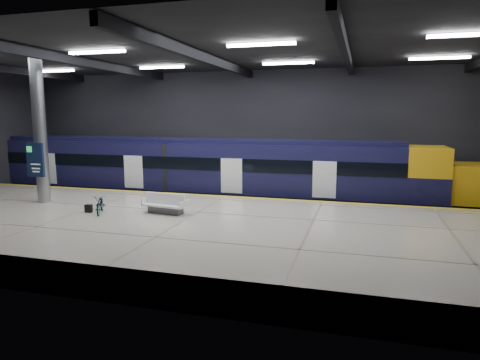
% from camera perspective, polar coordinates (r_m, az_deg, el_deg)
% --- Properties ---
extents(ground, '(30.00, 30.00, 0.00)m').
position_cam_1_polar(ground, '(19.94, -4.51, -6.75)').
color(ground, black).
rests_on(ground, ground).
extents(room_shell, '(30.10, 16.10, 8.05)m').
position_cam_1_polar(room_shell, '(19.24, -4.71, 9.92)').
color(room_shell, black).
rests_on(room_shell, ground).
extents(platform, '(30.00, 11.00, 1.10)m').
position_cam_1_polar(platform, '(17.56, -7.41, -7.06)').
color(platform, '#BCB39F').
rests_on(platform, ground).
extents(safety_strip, '(30.00, 0.40, 0.01)m').
position_cam_1_polar(safety_strip, '(22.22, -2.06, -2.20)').
color(safety_strip, gold).
rests_on(safety_strip, platform).
extents(rails, '(30.00, 1.52, 0.16)m').
position_cam_1_polar(rails, '(25.00, -0.08, -3.37)').
color(rails, gray).
rests_on(rails, ground).
extents(train, '(29.40, 2.84, 3.79)m').
position_cam_1_polar(train, '(25.03, -2.82, 1.23)').
color(train, black).
rests_on(train, ground).
extents(bench, '(2.05, 1.05, 0.87)m').
position_cam_1_polar(bench, '(18.67, -9.91, -3.47)').
color(bench, '#595B60').
rests_on(bench, platform).
extents(bicycle, '(1.16, 1.64, 0.82)m').
position_cam_1_polar(bicycle, '(19.32, -18.12, -3.05)').
color(bicycle, '#99999E').
rests_on(bicycle, platform).
extents(pannier_bag, '(0.32, 0.22, 0.35)m').
position_cam_1_polar(pannier_bag, '(19.70, -19.53, -3.60)').
color(pannier_bag, black).
rests_on(pannier_bag, platform).
extents(info_column, '(0.90, 0.78, 6.90)m').
position_cam_1_polar(info_column, '(22.52, -25.17, 5.74)').
color(info_column, '#9EA0A5').
rests_on(info_column, platform).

